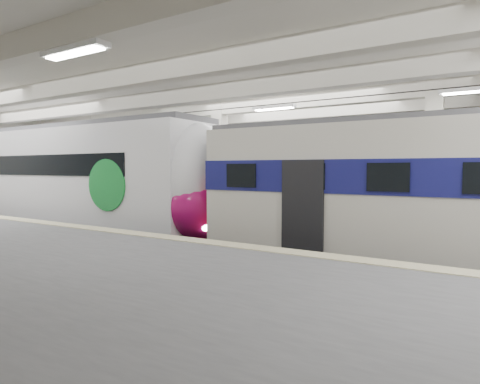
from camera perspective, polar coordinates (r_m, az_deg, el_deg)
The scene contains 4 objects.
station_hall at distance 11.03m, azimuth -3.97°, elevation 5.61°, with size 36.00×24.00×5.75m.
modern_emu at distance 17.13m, azimuth -19.74°, elevation 1.29°, with size 14.22×2.94×4.57m.
older_rer at distance 10.77m, azimuth 26.55°, elevation -0.57°, with size 12.18×2.69×4.08m.
far_train at distance 21.69m, azimuth -10.07°, elevation 1.88°, with size 13.77×3.40×4.37m.
Camera 1 is at (6.41, -10.71, 2.82)m, focal length 30.00 mm.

